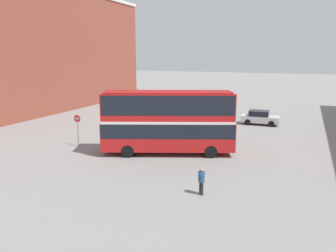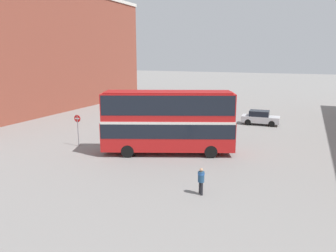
{
  "view_description": "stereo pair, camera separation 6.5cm",
  "coord_description": "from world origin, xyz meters",
  "px_view_note": "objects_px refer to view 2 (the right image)",
  "views": [
    {
      "loc": [
        9.42,
        -23.41,
        7.66
      ],
      "look_at": [
        -0.21,
        -0.48,
        2.21
      ],
      "focal_mm": 35.0,
      "sensor_mm": 36.0,
      "label": 1
    },
    {
      "loc": [
        9.48,
        -23.38,
        7.66
      ],
      "look_at": [
        -0.21,
        -0.48,
        2.21
      ],
      "focal_mm": 35.0,
      "sensor_mm": 36.0,
      "label": 2
    }
  ],
  "objects_px": {
    "parked_car_kerb_far": "(260,118)",
    "double_decker_bus": "(168,119)",
    "parked_car_kerb_near": "(147,107)",
    "no_entry_sign": "(78,125)",
    "pedestrian_foreground": "(201,178)"
  },
  "relations": [
    {
      "from": "parked_car_kerb_far",
      "to": "double_decker_bus",
      "type": "bearing_deg",
      "value": -112.65
    },
    {
      "from": "parked_car_kerb_near",
      "to": "no_entry_sign",
      "type": "height_order",
      "value": "no_entry_sign"
    },
    {
      "from": "double_decker_bus",
      "to": "parked_car_kerb_far",
      "type": "xyz_separation_m",
      "value": [
        5.22,
        13.94,
        -2.0
      ]
    },
    {
      "from": "double_decker_bus",
      "to": "parked_car_kerb_near",
      "type": "xyz_separation_m",
      "value": [
        -9.62,
        15.62,
        -2.02
      ]
    },
    {
      "from": "double_decker_bus",
      "to": "pedestrian_foreground",
      "type": "xyz_separation_m",
      "value": [
        4.73,
        -6.47,
        -1.85
      ]
    },
    {
      "from": "double_decker_bus",
      "to": "parked_car_kerb_far",
      "type": "bearing_deg",
      "value": 47.62
    },
    {
      "from": "double_decker_bus",
      "to": "no_entry_sign",
      "type": "relative_size",
      "value": 3.83
    },
    {
      "from": "pedestrian_foreground",
      "to": "parked_car_kerb_far",
      "type": "bearing_deg",
      "value": -132.76
    },
    {
      "from": "parked_car_kerb_near",
      "to": "no_entry_sign",
      "type": "bearing_deg",
      "value": 90.94
    },
    {
      "from": "parked_car_kerb_far",
      "to": "no_entry_sign",
      "type": "relative_size",
      "value": 1.52
    },
    {
      "from": "pedestrian_foreground",
      "to": "parked_car_kerb_near",
      "type": "xyz_separation_m",
      "value": [
        -14.34,
        22.09,
        -0.17
      ]
    },
    {
      "from": "double_decker_bus",
      "to": "no_entry_sign",
      "type": "height_order",
      "value": "double_decker_bus"
    },
    {
      "from": "pedestrian_foreground",
      "to": "double_decker_bus",
      "type": "bearing_deg",
      "value": -95.22
    },
    {
      "from": "double_decker_bus",
      "to": "no_entry_sign",
      "type": "distance_m",
      "value": 7.97
    },
    {
      "from": "parked_car_kerb_near",
      "to": "parked_car_kerb_far",
      "type": "bearing_deg",
      "value": 168.39
    }
  ]
}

